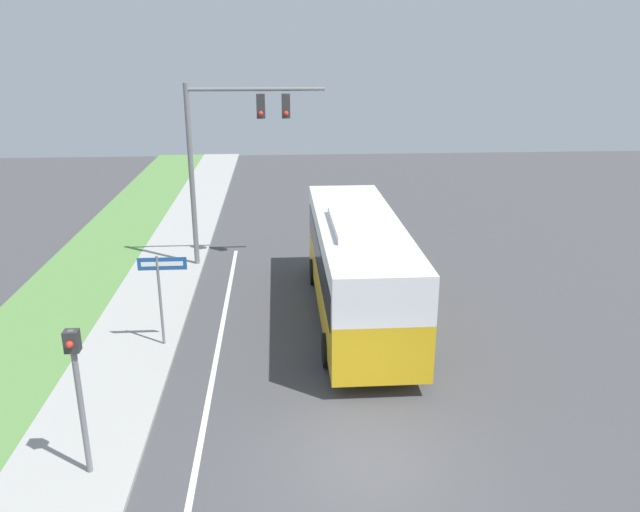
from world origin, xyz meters
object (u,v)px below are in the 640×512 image
(bus, at_px, (358,261))
(street_sign, at_px, (161,284))
(signal_gantry, at_px, (228,141))
(pedestrian_signal, at_px, (77,381))

(bus, height_order, street_sign, bus)
(signal_gantry, bearing_deg, street_sign, -102.07)
(pedestrian_signal, bearing_deg, signal_gantry, 80.58)
(signal_gantry, relative_size, pedestrian_signal, 2.16)
(signal_gantry, bearing_deg, bus, -51.32)
(signal_gantry, height_order, street_sign, signal_gantry)
(street_sign, bearing_deg, pedestrian_signal, -96.10)
(signal_gantry, xyz_separation_m, pedestrian_signal, (-2.16, -13.00, -2.79))
(bus, relative_size, pedestrian_signal, 3.07)
(pedestrian_signal, distance_m, street_sign, 5.86)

